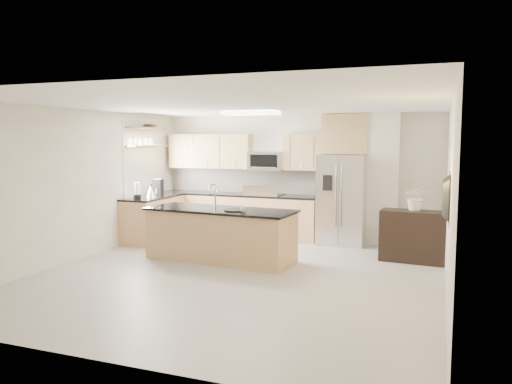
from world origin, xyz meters
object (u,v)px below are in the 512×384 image
at_px(cup, 243,210).
at_px(flower_vase, 417,190).
at_px(bowl, 151,125).
at_px(kettle, 151,191).
at_px(microwave, 267,161).
at_px(refrigerator, 342,200).
at_px(credenza, 414,236).
at_px(blender, 137,192).
at_px(television, 442,197).
at_px(platter, 234,210).
at_px(island, 220,234).
at_px(coffee_maker, 158,187).
at_px(range, 265,216).

bearing_deg(cup, flower_vase, 27.86).
xyz_separation_m(cup, bowl, (-2.74, 1.62, 1.44)).
bearing_deg(flower_vase, kettle, -178.18).
distance_m(microwave, bowl, 2.55).
xyz_separation_m(refrigerator, flower_vase, (1.45, -0.99, 0.33)).
distance_m(credenza, blender, 5.22).
bearing_deg(television, credenza, 11.87).
relative_size(kettle, flower_vase, 0.39).
bearing_deg(credenza, platter, -153.04).
bearing_deg(credenza, island, -157.32).
height_order(microwave, television, microwave).
bearing_deg(coffee_maker, microwave, 24.13).
distance_m(microwave, cup, 2.68).
bearing_deg(bowl, coffee_maker, -3.11).
xyz_separation_m(range, television, (3.51, -3.12, 0.88)).
xyz_separation_m(cup, flower_vase, (2.62, 1.38, 0.28)).
bearing_deg(bowl, credenza, -3.13).
bearing_deg(range, cup, -78.64).
xyz_separation_m(kettle, television, (5.54, -1.92, 0.31)).
distance_m(bowl, television, 6.29).
distance_m(platter, flower_vase, 3.13).
distance_m(refrigerator, cup, 2.65).
height_order(bowl, television, bowl).
height_order(coffee_maker, television, television).
distance_m(cup, flower_vase, 2.98).
bearing_deg(microwave, bowl, -157.54).
relative_size(credenza, blender, 3.33).
distance_m(credenza, coffee_maker, 5.23).
bearing_deg(range, credenza, -19.59).
height_order(microwave, platter, microwave).
bearing_deg(flower_vase, coffee_maker, 177.54).
bearing_deg(microwave, cup, -79.18).
bearing_deg(microwave, flower_vase, -20.51).
height_order(microwave, bowl, bowl).
height_order(range, credenza, range).
height_order(range, television, television).
xyz_separation_m(credenza, bowl, (-5.33, 0.29, 1.94)).
relative_size(refrigerator, credenza, 1.62).
bearing_deg(cup, island, 152.96).
bearing_deg(range, bowl, -160.29).
bearing_deg(flower_vase, bowl, 177.52).
bearing_deg(bowl, kettle, -60.34).
xyz_separation_m(island, flower_vase, (3.16, 1.11, 0.77)).
distance_m(range, island, 2.15).
distance_m(microwave, platter, 2.53).
relative_size(platter, kettle, 1.31).
relative_size(island, credenza, 2.42).
xyz_separation_m(bowl, television, (5.76, -2.31, -1.03)).
relative_size(island, kettle, 9.84).
bearing_deg(cup, blender, 162.41).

